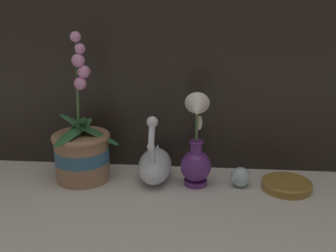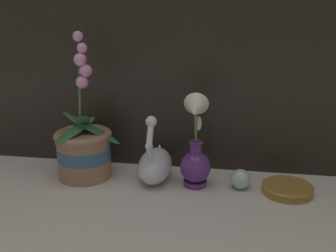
{
  "view_description": "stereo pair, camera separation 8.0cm",
  "coord_description": "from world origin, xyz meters",
  "px_view_note": "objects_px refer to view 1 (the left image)",
  "views": [
    {
      "loc": [
        0.06,
        -1.0,
        0.54
      ],
      "look_at": [
        -0.04,
        0.12,
        0.18
      ],
      "focal_mm": 42.0,
      "sensor_mm": 36.0,
      "label": 1
    },
    {
      "loc": [
        0.14,
        -0.99,
        0.54
      ],
      "look_at": [
        -0.04,
        0.12,
        0.18
      ],
      "focal_mm": 42.0,
      "sensor_mm": 36.0,
      "label": 2
    }
  ],
  "objects_px": {
    "orchid_potted_plant": "(82,150)",
    "swan_figurine": "(155,164)",
    "blue_vase": "(196,153)",
    "glass_sphere": "(240,177)",
    "amber_dish": "(287,184)"
  },
  "relations": [
    {
      "from": "orchid_potted_plant",
      "to": "swan_figurine",
      "type": "distance_m",
      "value": 0.23
    },
    {
      "from": "blue_vase",
      "to": "glass_sphere",
      "type": "distance_m",
      "value": 0.16
    },
    {
      "from": "orchid_potted_plant",
      "to": "amber_dish",
      "type": "xyz_separation_m",
      "value": [
        0.63,
        -0.02,
        -0.08
      ]
    },
    {
      "from": "orchid_potted_plant",
      "to": "amber_dish",
      "type": "bearing_deg",
      "value": -1.97
    },
    {
      "from": "glass_sphere",
      "to": "amber_dish",
      "type": "xyz_separation_m",
      "value": [
        0.14,
        -0.01,
        -0.01
      ]
    },
    {
      "from": "blue_vase",
      "to": "amber_dish",
      "type": "height_order",
      "value": "blue_vase"
    },
    {
      "from": "swan_figurine",
      "to": "glass_sphere",
      "type": "xyz_separation_m",
      "value": [
        0.26,
        -0.02,
        -0.03
      ]
    },
    {
      "from": "glass_sphere",
      "to": "orchid_potted_plant",
      "type": "bearing_deg",
      "value": 178.6
    },
    {
      "from": "swan_figurine",
      "to": "blue_vase",
      "type": "height_order",
      "value": "blue_vase"
    },
    {
      "from": "glass_sphere",
      "to": "amber_dish",
      "type": "bearing_deg",
      "value": -4.02
    },
    {
      "from": "amber_dish",
      "to": "blue_vase",
      "type": "bearing_deg",
      "value": -179.76
    },
    {
      "from": "swan_figurine",
      "to": "blue_vase",
      "type": "distance_m",
      "value": 0.14
    },
    {
      "from": "blue_vase",
      "to": "glass_sphere",
      "type": "height_order",
      "value": "blue_vase"
    },
    {
      "from": "swan_figurine",
      "to": "blue_vase",
      "type": "bearing_deg",
      "value": -12.78
    },
    {
      "from": "orchid_potted_plant",
      "to": "blue_vase",
      "type": "height_order",
      "value": "orchid_potted_plant"
    }
  ]
}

